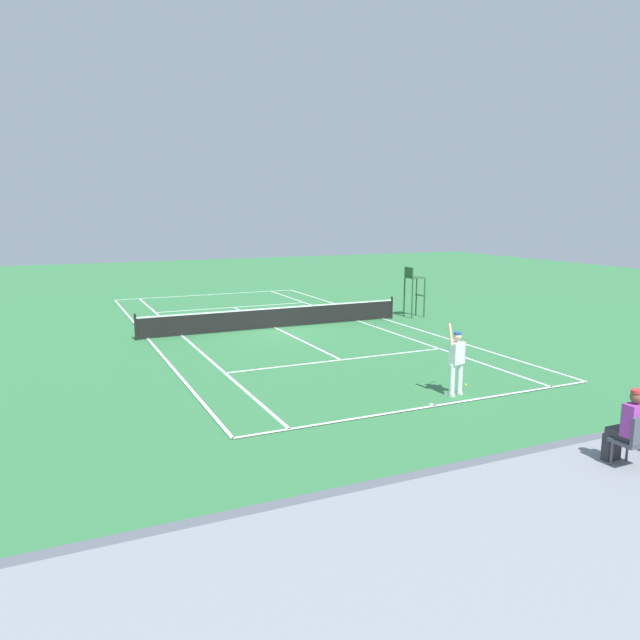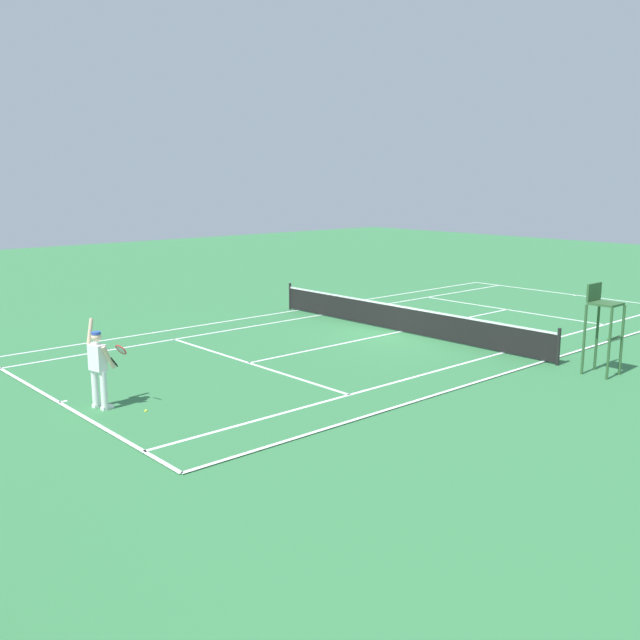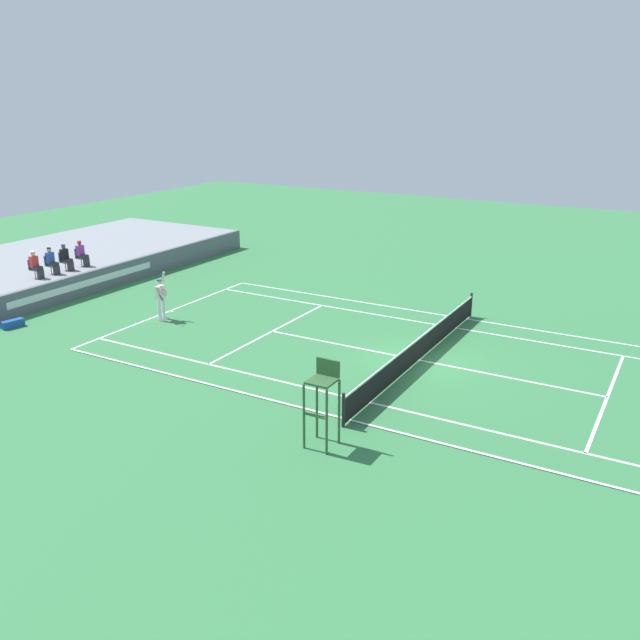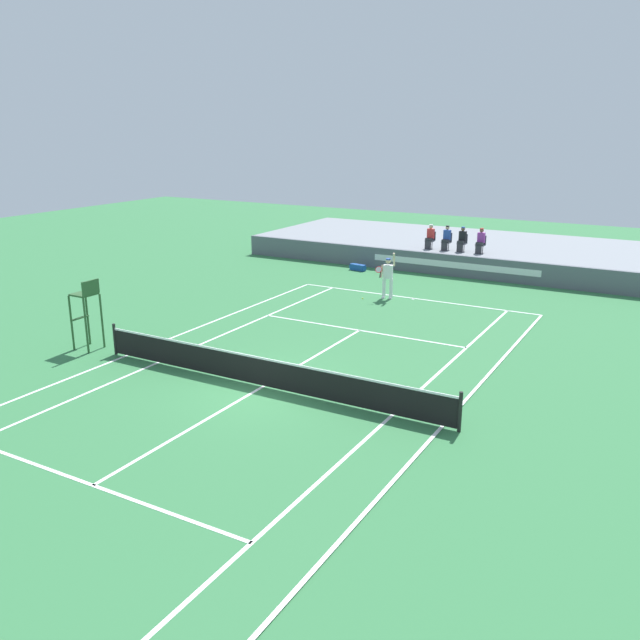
{
  "view_description": "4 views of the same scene",
  "coord_description": "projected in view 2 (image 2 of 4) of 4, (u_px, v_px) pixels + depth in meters",
  "views": [
    {
      "loc": [
        9.05,
        24.35,
        5.03
      ],
      "look_at": [
        -0.32,
        3.97,
        1.0
      ],
      "focal_mm": 33.67,
      "sensor_mm": 36.0,
      "label": 1
    },
    {
      "loc": [
        -15.97,
        17.94,
        5.13
      ],
      "look_at": [
        -0.32,
        3.97,
        1.0
      ],
      "focal_mm": 39.91,
      "sensor_mm": 36.0,
      "label": 2
    },
    {
      "loc": [
        -21.59,
        -8.13,
        9.14
      ],
      "look_at": [
        -0.32,
        3.97,
        1.0
      ],
      "focal_mm": 37.87,
      "sensor_mm": 36.0,
      "label": 3
    },
    {
      "loc": [
        10.39,
        -14.94,
        7.38
      ],
      "look_at": [
        -0.32,
        3.97,
        1.0
      ],
      "focal_mm": 37.28,
      "sensor_mm": 36.0,
      "label": 4
    }
  ],
  "objects": [
    {
      "name": "tennis_player",
      "position": [
        99.0,
        367.0,
        16.02
      ],
      "size": [
        0.74,
        0.74,
        2.08
      ],
      "color": "white",
      "rests_on": "ground"
    },
    {
      "name": "net",
      "position": [
        400.0,
        317.0,
        24.3
      ],
      "size": [
        11.98,
        0.1,
        1.07
      ],
      "color": "black",
      "rests_on": "ground"
    },
    {
      "name": "tennis_ball",
      "position": [
        146.0,
        411.0,
        15.98
      ],
      "size": [
        0.07,
        0.07,
        0.07
      ],
      "primitive_type": "sphere",
      "color": "#D1E533",
      "rests_on": "ground"
    },
    {
      "name": "umpire_chair",
      "position": [
        602.0,
        317.0,
        18.88
      ],
      "size": [
        0.77,
        0.77,
        2.44
      ],
      "color": "#2D562D",
      "rests_on": "ground"
    },
    {
      "name": "ground_plane",
      "position": [
        400.0,
        332.0,
        24.4
      ],
      "size": [
        80.0,
        80.0,
        0.0
      ],
      "primitive_type": "plane",
      "color": "#337542"
    },
    {
      "name": "court",
      "position": [
        400.0,
        332.0,
        24.4
      ],
      "size": [
        11.08,
        23.88,
        0.03
      ],
      "color": "#337542",
      "rests_on": "ground"
    }
  ]
}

